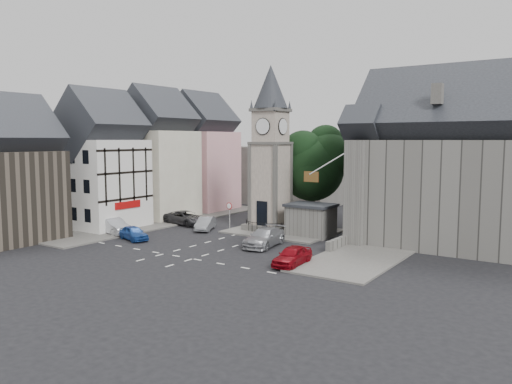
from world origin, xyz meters
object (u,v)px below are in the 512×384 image
Objects in this scene: car_west_blue at (134,233)px; pedestrian at (346,230)px; clock_tower at (270,149)px; stone_shelter at (311,220)px; car_east_red at (292,256)px.

car_west_blue is 19.39m from pedestrian.
clock_tower is 10.86m from pedestrian.
car_east_red is (3.99, -10.50, -0.84)m from stone_shelter.
car_west_blue is at bearing 176.00° from car_east_red.
car_east_red is (16.50, -0.03, 0.07)m from car_west_blue.
clock_tower is at bearing 174.16° from stone_shelter.
pedestrian reaches higher than car_east_red.
clock_tower is 15.91m from car_east_red.
clock_tower is 10.33× the size of pedestrian.
car_east_red is 2.64× the size of pedestrian.
car_west_blue is (-7.71, -10.96, -7.48)m from clock_tower.
stone_shelter is 1.04× the size of car_east_red.
car_west_blue is at bearing -125.13° from clock_tower.
clock_tower is 3.91× the size of car_east_red.
clock_tower reaches higher than pedestrian.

